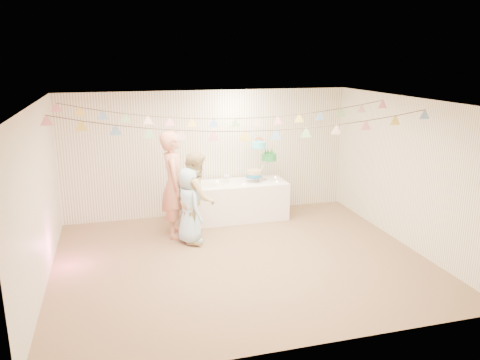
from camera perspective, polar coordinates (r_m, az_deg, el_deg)
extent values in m
plane|color=brown|center=(7.85, 0.13, -9.71)|extent=(6.00, 6.00, 0.00)
plane|color=beige|center=(7.17, 0.15, 9.54)|extent=(6.00, 6.00, 0.00)
plane|color=white|center=(9.77, -3.77, 3.26)|extent=(6.00, 6.00, 0.00)
plane|color=white|center=(5.17, 7.60, -7.69)|extent=(6.00, 6.00, 0.00)
plane|color=white|center=(7.24, -23.42, -2.16)|extent=(5.00, 5.00, 0.00)
plane|color=white|center=(8.67, 19.62, 0.90)|extent=(5.00, 5.00, 0.00)
cube|color=white|center=(9.63, -0.49, -2.52)|extent=(2.05, 0.82, 0.77)
cylinder|color=white|center=(9.35, -3.88, -0.70)|extent=(0.36, 0.36, 0.02)
imported|color=tan|center=(8.64, -8.05, -0.54)|extent=(0.54, 0.76, 1.98)
imported|color=tan|center=(8.43, -5.25, -2.06)|extent=(0.76, 0.90, 1.64)
imported|color=#A5D1EA|center=(8.39, -6.17, -3.08)|extent=(0.60, 0.77, 1.38)
cylinder|color=#FFD88C|center=(9.21, -5.07, -0.81)|extent=(0.04, 0.04, 0.03)
cylinder|color=#FFD88C|center=(9.61, -2.79, -0.10)|extent=(0.04, 0.04, 0.03)
cylinder|color=#FFD88C|center=(9.34, 0.45, -0.53)|extent=(0.04, 0.04, 0.03)
cylinder|color=#FFD88C|center=(9.81, 1.16, 0.23)|extent=(0.04, 0.04, 0.03)
cylinder|color=#FFD88C|center=(9.59, 4.53, -0.16)|extent=(0.04, 0.04, 0.03)
cylinder|color=#FFD88C|center=(9.91, 4.32, 0.35)|extent=(0.04, 0.04, 0.03)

